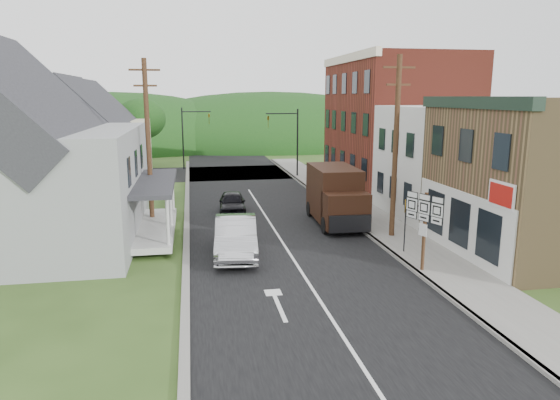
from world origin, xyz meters
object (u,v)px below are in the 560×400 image
delivery_van (336,196)px  route_sign_cluster (424,220)px  silver_sedan (236,237)px  dark_sedan (232,203)px  warning_sign (405,218)px

delivery_van → route_sign_cluster: route_sign_cluster is taller
silver_sedan → dark_sedan: silver_sedan is taller
dark_sedan → delivery_van: 6.63m
route_sign_cluster → warning_sign: bearing=60.4°
delivery_van → warning_sign: bearing=-74.2°
dark_sedan → route_sign_cluster: (6.65, -11.96, 1.56)m
silver_sedan → delivery_van: delivery_van is taller
dark_sedan → route_sign_cluster: 13.77m
silver_sedan → dark_sedan: bearing=91.2°
warning_sign → silver_sedan: bearing=-167.3°
dark_sedan → delivery_van: delivery_van is taller
route_sign_cluster → warning_sign: size_ratio=1.30×
silver_sedan → dark_sedan: (0.53, 8.29, -0.19)m
dark_sedan → warning_sign: size_ratio=1.59×
route_sign_cluster → delivery_van: bearing=75.5°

